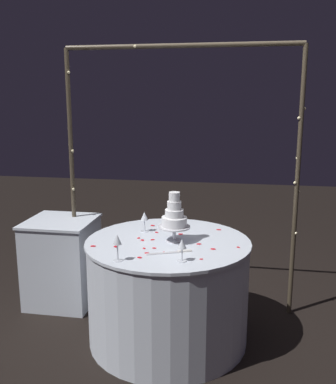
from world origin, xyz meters
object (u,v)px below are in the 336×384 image
wine_glass_0 (117,242)px  cake_knife (172,252)px  side_table (62,261)px  wine_glass_2 (144,217)px  decorative_arch (180,143)px  wine_glass_1 (182,245)px  main_table (168,290)px  tiered_cake (174,217)px

wine_glass_0 → cake_knife: (0.30, 0.19, -0.12)m
side_table → wine_glass_2: wine_glass_2 is taller
decorative_arch → wine_glass_1: size_ratio=15.05×
cake_knife → main_table: bearing=106.1°
wine_glass_0 → cake_knife: 0.38m
decorative_arch → side_table: 1.40m
wine_glass_2 → decorative_arch: bearing=59.9°
tiered_cake → wine_glass_2: size_ratio=2.34×
side_table → wine_glass_0: size_ratio=4.34×
wine_glass_0 → wine_glass_2: wine_glass_0 is taller
wine_glass_1 → cake_knife: size_ratio=0.50×
main_table → side_table: bearing=156.5°
main_table → cake_knife: cake_knife is taller
tiered_cake → wine_glass_1: 0.38m
wine_glass_2 → side_table: bearing=162.7°
wine_glass_1 → side_table: bearing=145.1°
tiered_cake → wine_glass_2: (-0.25, 0.19, -0.06)m
wine_glass_0 → decorative_arch: bearing=76.4°
wine_glass_0 → wine_glass_1: wine_glass_0 is taller
wine_glass_1 → wine_glass_2: (-0.36, 0.55, 0.01)m
side_table → main_table: bearing=-23.5°
wine_glass_2 → main_table: bearing=-41.6°
decorative_arch → tiered_cake: bearing=-85.5°
main_table → tiered_cake: (0.04, -0.00, 0.54)m
decorative_arch → wine_glass_1: 1.06m
tiered_cake → cake_knife: 0.29m
wine_glass_2 → cake_knife: bearing=-56.6°
side_table → wine_glass_2: 0.94m
decorative_arch → main_table: size_ratio=1.84×
wine_glass_1 → wine_glass_2: 0.65m
side_table → tiered_cake: size_ratio=2.09×
side_table → cake_knife: bearing=-32.2°
cake_knife → wine_glass_2: bearing=123.4°
decorative_arch → cake_knife: 1.00m
decorative_arch → wine_glass_0: decorative_arch is taller
decorative_arch → side_table: bearing=-173.0°
wine_glass_2 → cake_knife: size_ratio=0.53×
decorative_arch → main_table: bearing=-90.0°
decorative_arch → wine_glass_2: (-0.21, -0.36, -0.52)m
decorative_arch → wine_glass_1: decorative_arch is taller
side_table → cake_knife: 1.29m
wine_glass_1 → wine_glass_0: bearing=-170.7°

